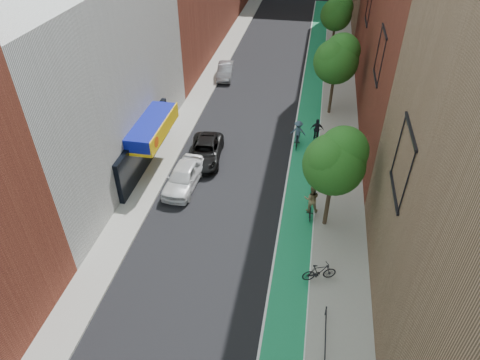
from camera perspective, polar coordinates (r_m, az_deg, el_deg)
The scene contains 14 objects.
bike_lane at distance 39.23m, azimuth 9.42°, elevation 10.27°, with size 2.00×68.00×0.01m, color #15773B.
sidewalk_left at distance 40.47m, azimuth -5.09°, elevation 11.61°, with size 2.00×68.00×0.15m, color gray.
sidewalk_right at distance 39.27m, azimuth 13.11°, elevation 9.94°, with size 3.00×68.00×0.15m, color gray.
building_left_white at distance 29.90m, azimuth -21.30°, elevation 12.19°, with size 8.00×20.00×12.00m, color silver.
tree_near at distance 23.08m, azimuth 12.61°, elevation 2.63°, with size 3.40×3.36×6.42m.
tree_mid at distance 35.50m, azimuth 12.80°, elevation 15.59°, with size 3.55×3.53×6.74m.
tree_far at distance 48.95m, azimuth 12.79°, elevation 20.98°, with size 3.30×3.25×6.21m.
parked_car_white at distance 28.06m, azimuth -7.54°, elevation 0.43°, with size 1.83×4.54×1.55m, color white.
parked_car_black at distance 30.57m, azimuth -4.67°, elevation 3.82°, with size 2.24×4.85×1.35m, color black.
parked_car_silver at distance 43.33m, azimuth -1.97°, elevation 14.36°, with size 1.41×4.04×1.33m, color gray.
cyclist_lane_near at distance 25.76m, azimuth 9.46°, elevation -2.95°, with size 0.95×1.49×2.22m.
cyclist_lane_mid at distance 32.80m, azimuth 10.15°, elevation 5.96°, with size 0.98×1.86×2.00m.
cyclist_lane_far at distance 32.19m, azimuth 7.70°, elevation 5.95°, with size 1.11×1.76×2.06m.
parked_bike_mid at distance 22.39m, azimuth 10.54°, elevation -11.97°, with size 0.50×1.79×1.07m, color black.
Camera 1 is at (4.07, -9.18, 17.37)m, focal length 32.00 mm.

